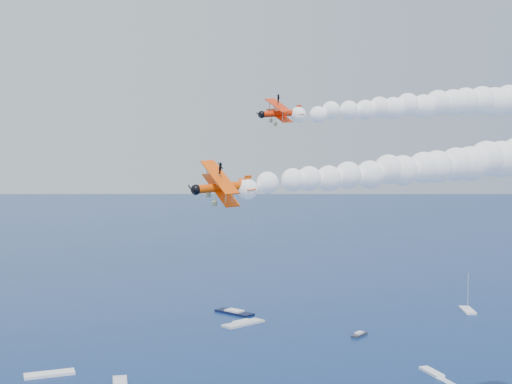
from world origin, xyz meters
name	(u,v)px	position (x,y,z in m)	size (l,w,h in m)	color
biplane_lead	(281,113)	(5.78, 31.94, 61.44)	(6.70, 7.52, 4.53)	#F42B05
biplane_trail	(223,187)	(-9.49, 9.71, 51.87)	(6.97, 7.82, 4.71)	#FF4E05
smoke_trail_lead	(474,102)	(38.68, 31.32, 63.97)	(66.24, 7.57, 11.51)	white
smoke_trail_trail	(463,163)	(23.29, 12.57, 54.40)	(66.02, 11.64, 11.51)	white
spectator_boats	(125,366)	(-5.63, 115.70, 0.35)	(245.35, 195.09, 0.70)	black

